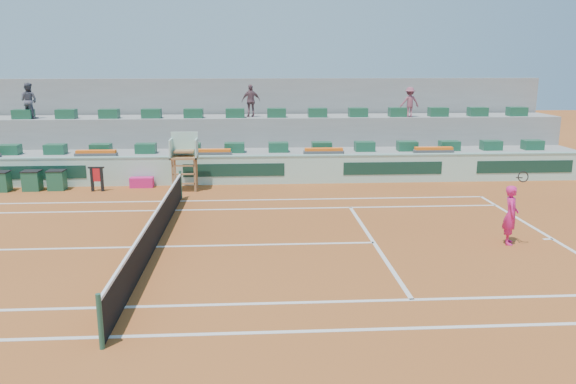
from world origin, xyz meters
name	(u,v)px	position (x,y,z in m)	size (l,w,h in m)	color
ground	(156,247)	(0.00, 0.00, 0.00)	(90.00, 90.00, 0.00)	brown
seating_tier_lower	(193,162)	(0.00, 10.70, 0.60)	(36.00, 4.00, 1.20)	gray
seating_tier_upper	(196,143)	(0.00, 12.30, 1.30)	(36.00, 2.40, 2.60)	gray
stadium_back_wall	(198,121)	(0.00, 13.90, 2.20)	(36.00, 0.40, 4.40)	gray
player_bag	(142,182)	(-1.92, 8.07, 0.22)	(0.97, 0.43, 0.43)	#DC1C72
spectator_left	(29,101)	(-7.72, 11.79, 3.44)	(0.82, 0.64, 1.68)	#4B4B57
spectator_mid	(251,101)	(2.77, 11.92, 3.39)	(0.92, 0.38, 1.57)	#704B54
spectator_right	(410,102)	(10.48, 11.47, 3.32)	(0.94, 0.54, 1.45)	#8C4656
court_lines	(156,247)	(0.00, 0.00, 0.01)	(23.89, 11.09, 0.01)	silver
tennis_net	(155,230)	(0.00, 0.00, 0.53)	(0.10, 11.97, 1.10)	black
advertising_hoarding	(188,170)	(0.02, 8.50, 0.63)	(36.00, 0.34, 1.26)	#AAD6C3
umpire_chair	(184,153)	(0.00, 7.50, 1.54)	(1.10, 0.90, 2.40)	#8E5E36
seat_row_lower	(190,148)	(0.00, 9.80, 1.42)	(32.90, 0.60, 0.44)	#1A5034
seat_row_upper	(194,113)	(0.00, 11.70, 2.82)	(32.90, 0.60, 0.44)	#1A5034
flower_planters	(154,153)	(-1.50, 9.00, 1.33)	(26.80, 0.36, 0.28)	#4F4F4F
drink_cooler_a	(57,180)	(-5.36, 7.78, 0.42)	(0.70, 0.60, 0.84)	#1A4E34
drink_cooler_b	(32,180)	(-6.35, 7.74, 0.42)	(0.72, 0.62, 0.84)	#1A4E34
drink_cooler_c	(1,181)	(-7.58, 7.64, 0.42)	(0.72, 0.63, 0.84)	#1A4E34
towel_rack	(97,177)	(-3.61, 7.41, 0.60)	(0.65, 0.11, 1.03)	black
tennis_player	(511,215)	(10.35, -0.32, 0.88)	(0.61, 0.93, 2.28)	#DC1C72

